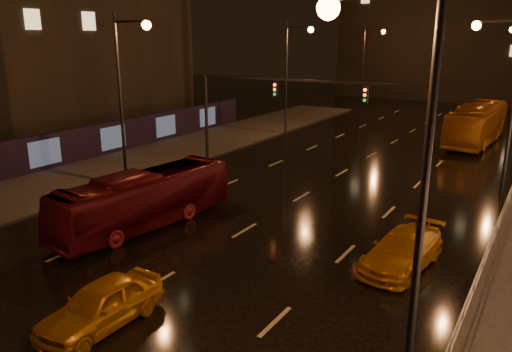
# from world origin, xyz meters

# --- Properties ---
(ground) EXTENTS (140.00, 140.00, 0.00)m
(ground) POSITION_xyz_m (0.00, 20.00, 0.00)
(ground) COLOR black
(ground) RESTS_ON ground
(sidewalk_left) EXTENTS (7.00, 70.00, 0.15)m
(sidewalk_left) POSITION_xyz_m (-13.50, 15.00, 0.07)
(sidewalk_left) COLOR #38332D
(sidewalk_left) RESTS_ON ground
(hoarding_left) EXTENTS (0.30, 46.00, 2.50)m
(hoarding_left) POSITION_xyz_m (-17.20, 12.00, 1.25)
(hoarding_left) COLOR black
(hoarding_left) RESTS_ON ground
(traffic_signal) EXTENTS (15.31, 0.32, 6.20)m
(traffic_signal) POSITION_xyz_m (-5.06, 20.00, 4.74)
(traffic_signal) COLOR black
(traffic_signal) RESTS_ON ground
(streetlight_right) EXTENTS (2.64, 0.50, 10.00)m
(streetlight_right) POSITION_xyz_m (8.92, 2.00, 6.43)
(streetlight_right) COLOR black
(streetlight_right) RESTS_ON ground
(railing_right) EXTENTS (0.05, 56.00, 1.00)m
(railing_right) POSITION_xyz_m (10.20, 18.00, 0.90)
(railing_right) COLOR #99999E
(railing_right) RESTS_ON sidewalk_right
(bus_red) EXTENTS (3.27, 9.76, 2.67)m
(bus_red) POSITION_xyz_m (-4.35, 8.08, 1.33)
(bus_red) COLOR #5C0D16
(bus_red) RESTS_ON ground
(bus_curb) EXTENTS (3.42, 11.98, 3.30)m
(bus_curb) POSITION_xyz_m (6.00, 36.99, 1.65)
(bus_curb) COLOR #9B510F
(bus_curb) RESTS_ON ground
(taxi_near) EXTENTS (1.78, 4.29, 1.45)m
(taxi_near) POSITION_xyz_m (0.50, 1.00, 0.73)
(taxi_near) COLOR orange
(taxi_near) RESTS_ON ground
(taxi_far) EXTENTS (2.54, 5.04, 1.40)m
(taxi_far) POSITION_xyz_m (7.31, 10.00, 0.70)
(taxi_far) COLOR orange
(taxi_far) RESTS_ON ground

